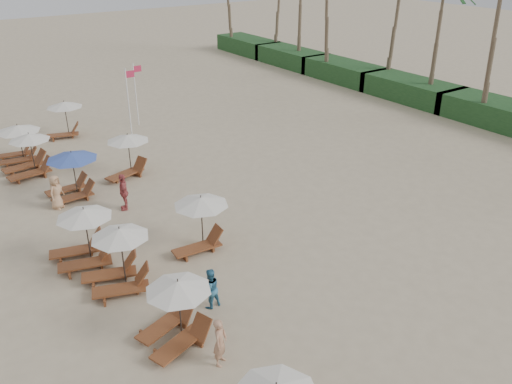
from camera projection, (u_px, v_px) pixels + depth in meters
ground at (321, 285)px, 19.42m from camera, size 160.00×160.00×0.00m
shrub_hedge at (411, 90)px, 41.11m from camera, size 3.20×53.00×1.60m
lounger_station_1 at (173, 313)px, 16.35m from camera, size 2.49×2.32×2.14m
lounger_station_2 at (116, 262)px, 18.89m from camera, size 2.57×2.49×2.34m
lounger_station_3 at (81, 238)px, 20.35m from camera, size 2.62×2.38×2.26m
lounger_station_4 at (70, 174)px, 25.47m from camera, size 2.66×2.44×2.30m
lounger_station_5 at (27, 158)px, 28.01m from camera, size 2.71×2.23×2.24m
lounger_station_6 at (16, 143)px, 29.67m from camera, size 2.70×2.42×2.09m
inland_station_0 at (199, 220)px, 21.09m from camera, size 2.72×2.24×2.22m
inland_station_1 at (126, 153)px, 27.68m from camera, size 2.83×2.24×2.22m
inland_station_2 at (63, 116)px, 33.20m from camera, size 2.71×2.24×2.22m
beachgoer_near at (220, 342)px, 15.53m from camera, size 0.69×0.66×1.60m
beachgoer_mid_a at (210, 289)px, 17.98m from camera, size 0.76×0.61×1.49m
beachgoer_far_a at (124, 192)px, 24.46m from camera, size 0.76×1.14×1.79m
beachgoer_far_b at (56, 192)px, 24.57m from camera, size 0.97×0.91×1.67m
flag_pole_near at (129, 102)px, 32.01m from camera, size 0.59×0.08×4.57m
flag_pole_far at (136, 91)px, 35.00m from camera, size 0.60×0.08×4.16m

